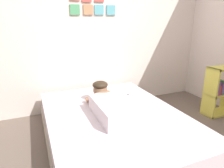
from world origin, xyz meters
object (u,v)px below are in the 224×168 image
bookshelf (219,90)px  coffee_cup (114,97)px  pillow (116,91)px  person_lying (111,103)px  cell_phone (135,106)px  bed (114,128)px

bookshelf → coffee_cup: bearing=169.3°
pillow → person_lying: size_ratio=0.57×
pillow → cell_phone: pillow is taller
coffee_cup → bed: bearing=-111.8°
coffee_cup → cell_phone: 0.35m
cell_phone → pillow: bearing=96.0°
pillow → cell_phone: bearing=-84.0°
bed → person_lying: person_lying is taller
person_lying → bookshelf: 1.80m
cell_phone → coffee_cup: bearing=115.4°
person_lying → cell_phone: 0.35m
pillow → coffee_cup: (-0.10, -0.15, -0.02)m
pillow → coffee_cup: size_ratio=4.16×
pillow → person_lying: (-0.28, -0.49, 0.05)m
pillow → coffee_cup: pillow is taller
bed → person_lying: 0.30m
pillow → cell_phone: (0.05, -0.46, -0.05)m
person_lying → coffee_cup: bearing=62.1°
coffee_cup → bookshelf: size_ratio=0.17×
coffee_cup → bookshelf: bookshelf is taller
person_lying → coffee_cup: person_lying is taller
coffee_cup → bookshelf: bearing=-10.7°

